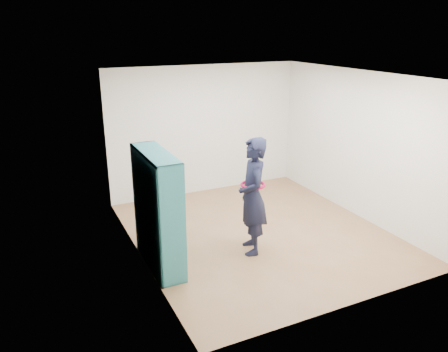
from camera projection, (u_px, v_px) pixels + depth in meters
name	position (u px, v px, depth m)	size (l,w,h in m)	color
floor	(259.00, 233.00, 7.35)	(4.50, 4.50, 0.00)	brown
ceiling	(263.00, 75.00, 6.51)	(4.50, 4.50, 0.00)	white
wall_left	(137.00, 176.00, 6.12)	(0.02, 4.50, 2.60)	silver
wall_right	(359.00, 145.00, 7.75)	(0.02, 4.50, 2.60)	silver
wall_back	(205.00, 130.00, 8.85)	(4.00, 0.02, 2.60)	silver
wall_front	(359.00, 210.00, 5.01)	(4.00, 0.02, 2.60)	silver
bookshelf	(156.00, 213.00, 6.11)	(0.37, 1.27, 1.69)	teal
person	(253.00, 196.00, 6.49)	(0.60, 0.75, 1.80)	black
smartphone	(242.00, 188.00, 6.50)	(0.03, 0.11, 0.14)	silver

